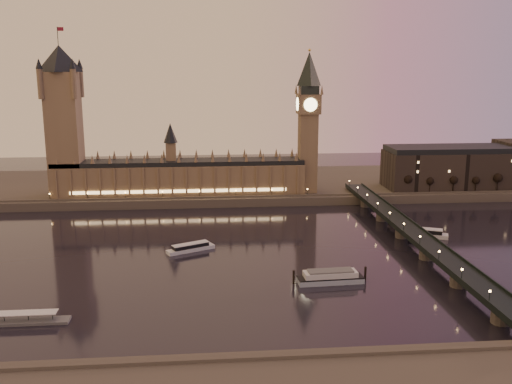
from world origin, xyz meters
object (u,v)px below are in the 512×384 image
Objects in this scene: cruise_boat_b at (424,233)px; moored_barge at (330,277)px; pontoon_pier at (18,320)px; cruise_boat_a at (191,248)px.

moored_barge is at bearing -114.48° from cruise_boat_b.
moored_barge is 133.46m from pontoon_pier.
cruise_boat_b is 0.72× the size of pontoon_pier.
cruise_boat_a is 136.39m from cruise_boat_b.
moored_barge is 0.91× the size of pontoon_pier.
moored_barge is at bearing 13.57° from pontoon_pier.
moored_barge is (65.18, -52.14, 0.83)m from cruise_boat_a.
cruise_boat_b is 0.79× the size of moored_barge.
cruise_boat_a is 0.76× the size of moored_barge.
cruise_boat_a is 83.47m from moored_barge.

